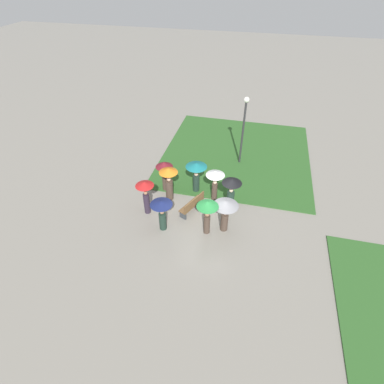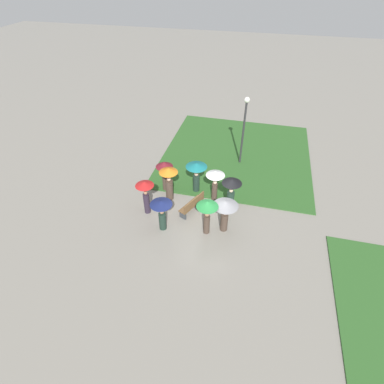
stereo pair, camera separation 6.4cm
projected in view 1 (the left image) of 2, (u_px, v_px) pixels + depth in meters
The scene contains 13 objects.
ground_plane at pixel (207, 220), 14.89m from camera, with size 90.00×90.00×0.00m, color gray.
lawn_patch_near at pixel (236, 154), 19.71m from camera, with size 9.79×9.27×0.06m.
park_bench at pixel (193, 205), 15.11m from camera, with size 1.61×1.03×0.90m.
lamp_post at pixel (244, 123), 17.21m from camera, with size 0.32×0.32×4.26m.
crowd_person_white at pixel (215, 179), 15.35m from camera, with size 0.98×0.98×1.80m.
crowd_person_navy at pixel (162, 210), 13.71m from camera, with size 1.04×1.04×1.71m.
crowd_person_orange at pixel (169, 179), 15.41m from camera, with size 0.97×0.97×1.96m.
crowd_person_red at pixel (145, 191), 14.52m from camera, with size 0.90×0.90×1.93m.
crowd_person_black at pixel (231, 190), 14.69m from camera, with size 0.98×0.98×1.95m.
crowd_person_maroon at pixel (164, 170), 15.96m from camera, with size 0.93×0.93×1.83m.
crowd_person_teal at pixel (196, 171), 15.88m from camera, with size 1.14×1.14×1.84m.
crowd_person_grey at pixel (225, 208), 13.58m from camera, with size 1.17×1.17×1.76m.
crowd_person_green at pixel (207, 210), 13.37m from camera, with size 1.00×1.00×1.90m.
Camera 1 is at (10.58, 1.79, 10.45)m, focal length 28.00 mm.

